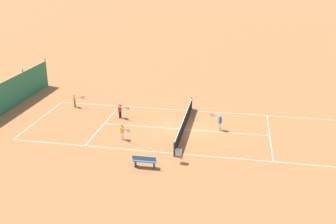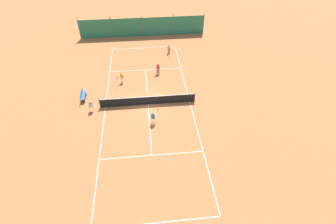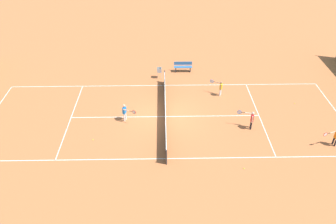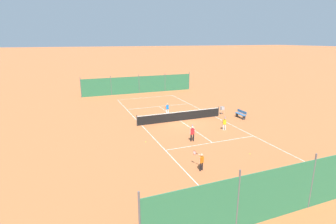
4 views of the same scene
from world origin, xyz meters
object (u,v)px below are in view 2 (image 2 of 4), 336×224
tennis_ball_by_net_right (133,58)px  tennis_ball_far_corner (178,136)px  tennis_ball_near_corner (191,77)px  ball_hopper (91,105)px  player_far_baseline (158,68)px  player_near_baseline (121,77)px  player_far_service (153,117)px  courtside_bench (83,95)px  player_near_service (169,48)px  tennis_net (148,100)px

tennis_ball_by_net_right → tennis_ball_far_corner: 14.34m
tennis_ball_near_corner → ball_hopper: ball_hopper is taller
tennis_ball_far_corner → player_far_baseline: bearing=95.7°
player_near_baseline → tennis_ball_by_net_right: bearing=76.6°
player_far_service → player_far_baseline: (1.00, 8.12, 0.03)m
tennis_ball_far_corner → courtside_bench: (-8.71, 6.07, 0.42)m
ball_hopper → player_near_service: bearing=51.4°
player_far_service → player_far_baseline: bearing=83.0°
tennis_ball_far_corner → courtside_bench: size_ratio=0.04×
player_far_baseline → tennis_net: bearing=-104.0°
player_near_service → player_far_baseline: 4.99m
tennis_ball_by_net_right → tennis_ball_near_corner: 8.10m
tennis_ball_by_net_right → tennis_ball_near_corner: size_ratio=1.00×
player_near_service → player_far_baseline: player_far_baseline is taller
player_far_baseline → tennis_ball_near_corner: player_far_baseline is taller
player_near_service → player_near_baseline: player_near_baseline is taller
tennis_net → player_far_baseline: 5.63m
tennis_net → player_far_service: size_ratio=7.32×
player_near_service → tennis_ball_by_net_right: size_ratio=17.66×
player_far_baseline → tennis_ball_far_corner: bearing=-84.3°
player_near_baseline → tennis_ball_near_corner: (7.62, 0.25, -0.66)m
tennis_ball_by_net_right → courtside_bench: bearing=-122.6°
tennis_ball_by_net_right → tennis_ball_near_corner: bearing=-38.1°
player_near_baseline → ball_hopper: size_ratio=1.33×
tennis_net → tennis_ball_far_corner: (2.37, -4.52, -0.47)m
player_near_service → player_near_baseline: bearing=-133.5°
player_far_baseline → player_near_service: bearing=69.4°
tennis_ball_near_corner → player_near_service: bearing=107.9°
player_far_baseline → tennis_ball_by_net_right: player_far_baseline is taller
player_far_baseline → player_near_baseline: (-3.99, -1.38, -0.07)m
tennis_net → tennis_ball_far_corner: size_ratio=139.09×
tennis_net → ball_hopper: (-5.29, -0.40, 0.16)m
tennis_ball_near_corner → tennis_ball_far_corner: size_ratio=1.00×
tennis_ball_far_corner → ball_hopper: bearing=151.7°
tennis_ball_by_net_right → player_far_service: bearing=-81.7°
courtside_bench → player_near_service: bearing=42.2°
player_far_service → courtside_bench: player_far_service is taller
tennis_ball_near_corner → ball_hopper: (-10.29, -4.73, 0.62)m
player_far_baseline → tennis_ball_near_corner: 3.88m
tennis_ball_near_corner → courtside_bench: courtside_bench is taller
player_far_service → tennis_ball_far_corner: 2.82m
player_far_baseline → tennis_ball_by_net_right: size_ratio=19.70×
player_far_baseline → tennis_ball_near_corner: (3.63, -1.14, -0.72)m
tennis_net → tennis_ball_near_corner: size_ratio=139.09×
tennis_net → player_far_service: player_far_service is taller
player_near_service → tennis_ball_near_corner: (1.88, -5.81, -0.65)m
player_near_baseline → tennis_net: bearing=-57.2°
player_far_baseline → ball_hopper: size_ratio=1.46×
player_near_baseline → tennis_ball_near_corner: size_ratio=17.87×
player_far_service → player_near_service: player_far_service is taller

